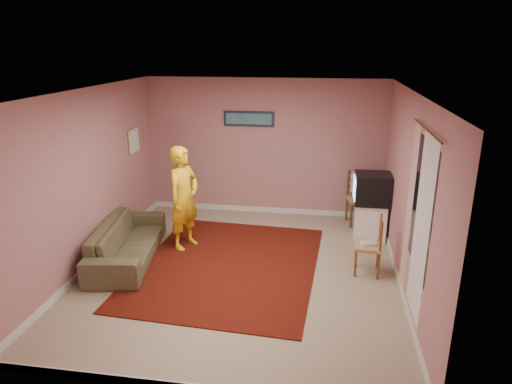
% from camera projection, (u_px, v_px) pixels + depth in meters
% --- Properties ---
extents(ground, '(5.00, 5.00, 0.00)m').
position_uv_depth(ground, '(241.00, 271.00, 6.72)').
color(ground, tan).
rests_on(ground, ground).
extents(wall_back, '(4.50, 0.02, 2.60)m').
position_uv_depth(wall_back, '(265.00, 148.00, 8.66)').
color(wall_back, '#AB7075').
rests_on(wall_back, ground).
extents(wall_front, '(4.50, 0.02, 2.60)m').
position_uv_depth(wall_front, '(187.00, 272.00, 3.97)').
color(wall_front, '#AB7075').
rests_on(wall_front, ground).
extents(wall_left, '(0.02, 5.00, 2.60)m').
position_uv_depth(wall_left, '(89.00, 180.00, 6.65)').
color(wall_left, '#AB7075').
rests_on(wall_left, ground).
extents(wall_right, '(0.02, 5.00, 2.60)m').
position_uv_depth(wall_right, '(408.00, 195.00, 5.99)').
color(wall_right, '#AB7075').
rests_on(wall_right, ground).
extents(ceiling, '(4.50, 5.00, 0.02)m').
position_uv_depth(ceiling, '(239.00, 91.00, 5.91)').
color(ceiling, silver).
rests_on(ceiling, wall_back).
extents(baseboard_back, '(4.50, 0.02, 0.10)m').
position_uv_depth(baseboard_back, '(264.00, 210.00, 9.04)').
color(baseboard_back, silver).
rests_on(baseboard_back, ground).
extents(baseboard_left, '(0.02, 5.00, 0.10)m').
position_uv_depth(baseboard_left, '(99.00, 257.00, 7.03)').
color(baseboard_left, silver).
rests_on(baseboard_left, ground).
extents(baseboard_right, '(0.02, 5.00, 0.10)m').
position_uv_depth(baseboard_right, '(398.00, 279.00, 6.38)').
color(baseboard_right, silver).
rests_on(baseboard_right, ground).
extents(window, '(0.01, 1.10, 1.50)m').
position_uv_depth(window, '(422.00, 207.00, 5.10)').
color(window, black).
rests_on(window, wall_right).
extents(curtain_sheer, '(0.01, 0.75, 2.10)m').
position_uv_depth(curtain_sheer, '(421.00, 229.00, 5.02)').
color(curtain_sheer, white).
rests_on(curtain_sheer, wall_right).
extents(curtain_floral, '(0.01, 0.35, 2.10)m').
position_uv_depth(curtain_floral, '(410.00, 207.00, 5.68)').
color(curtain_floral, beige).
rests_on(curtain_floral, wall_right).
extents(curtain_rod, '(0.02, 1.40, 0.02)m').
position_uv_depth(curtain_rod, '(427.00, 130.00, 4.83)').
color(curtain_rod, brown).
rests_on(curtain_rod, wall_right).
extents(picture_back, '(0.95, 0.04, 0.28)m').
position_uv_depth(picture_back, '(249.00, 119.00, 8.51)').
color(picture_back, '#151D3C').
rests_on(picture_back, wall_back).
extents(picture_left, '(0.04, 0.38, 0.42)m').
position_uv_depth(picture_left, '(134.00, 141.00, 8.07)').
color(picture_left, beige).
rests_on(picture_left, wall_left).
extents(area_rug, '(2.76, 3.37, 0.02)m').
position_uv_depth(area_rug, '(228.00, 265.00, 6.88)').
color(area_rug, black).
rests_on(area_rug, ground).
extents(tv_cabinet, '(0.50, 0.46, 0.64)m').
position_uv_depth(tv_cabinet, '(370.00, 221.00, 7.75)').
color(tv_cabinet, white).
rests_on(tv_cabinet, ground).
extents(crt_tv, '(0.60, 0.53, 0.51)m').
position_uv_depth(crt_tv, '(372.00, 189.00, 7.57)').
color(crt_tv, black).
rests_on(crt_tv, tv_cabinet).
extents(chair_a, '(0.52, 0.50, 0.53)m').
position_uv_depth(chair_a, '(360.00, 193.00, 8.30)').
color(chair_a, tan).
rests_on(chair_a, ground).
extents(dvd_player, '(0.40, 0.33, 0.06)m').
position_uv_depth(dvd_player, '(360.00, 196.00, 8.32)').
color(dvd_player, '#A2A1A6').
rests_on(dvd_player, chair_a).
extents(blue_throw, '(0.36, 0.05, 0.38)m').
position_uv_depth(blue_throw, '(361.00, 182.00, 8.28)').
color(blue_throw, '#8EC5E8').
rests_on(blue_throw, chair_a).
extents(chair_b, '(0.40, 0.42, 0.47)m').
position_uv_depth(chair_b, '(369.00, 239.00, 6.51)').
color(chair_b, tan).
rests_on(chair_b, ground).
extents(game_console, '(0.24, 0.20, 0.04)m').
position_uv_depth(game_console, '(368.00, 243.00, 6.53)').
color(game_console, silver).
rests_on(game_console, chair_b).
extents(sofa, '(1.10, 2.13, 0.59)m').
position_uv_depth(sofa, '(127.00, 241.00, 7.00)').
color(sofa, brown).
rests_on(sofa, ground).
extents(person, '(0.62, 0.72, 1.68)m').
position_uv_depth(person, '(184.00, 198.00, 7.27)').
color(person, yellow).
rests_on(person, ground).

